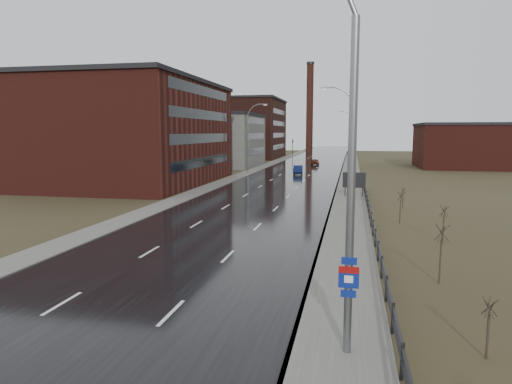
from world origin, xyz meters
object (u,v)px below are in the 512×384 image
at_px(billboard, 354,181).
at_px(car_far, 315,162).
at_px(car_near, 298,170).
at_px(streetlight_main, 340,158).

distance_m(billboard, car_far, 46.60).
bearing_deg(car_near, car_far, 81.49).
relative_size(billboard, car_far, 0.69).
xyz_separation_m(streetlight_main, billboard, (0.63, 34.84, -4.28)).
distance_m(billboard, car_near, 26.46).
bearing_deg(streetlight_main, car_near, 97.73).
relative_size(car_near, car_far, 1.11).
height_order(streetlight_main, billboard, streetlight_main).
distance_m(streetlight_main, car_far, 81.28).
xyz_separation_m(streetlight_main, car_near, (-8.12, 59.79, -5.36)).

